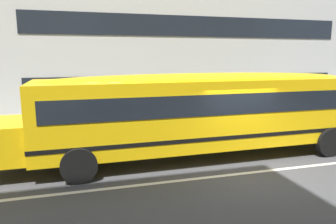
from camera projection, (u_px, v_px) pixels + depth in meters
ground_plane at (249, 173)px, 9.54m from camera, size 400.00×400.00×0.00m
sidewalk_far at (179, 125)px, 16.20m from camera, size 120.00×3.00×0.01m
lane_centreline at (249, 173)px, 9.54m from camera, size 110.00×0.16×0.01m
school_bus at (197, 108)px, 10.79m from camera, size 13.19×3.12×2.94m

